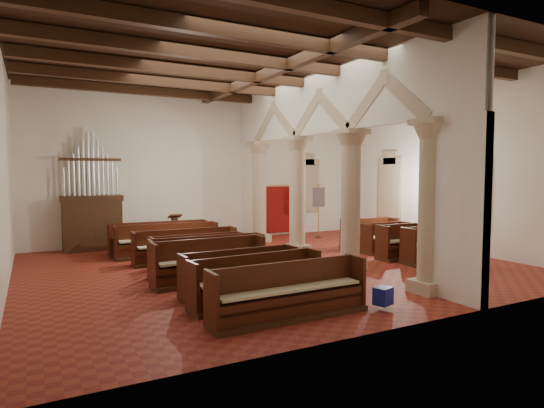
{
  "coord_description": "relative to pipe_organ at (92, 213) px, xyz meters",
  "views": [
    {
      "loc": [
        -6.41,
        -12.09,
        2.84
      ],
      "look_at": [
        0.26,
        0.5,
        1.84
      ],
      "focal_mm": 30.0,
      "sensor_mm": 36.0,
      "label": 1
    }
  ],
  "objects": [
    {
      "name": "wall_right",
      "position": [
        11.5,
        -5.5,
        1.63
      ],
      "size": [
        0.02,
        12.0,
        6.0
      ],
      "primitive_type": "cube",
      "color": "white",
      "rests_on": "floor"
    },
    {
      "name": "tube_heater_a",
      "position": [
        3.05,
        -9.46,
        -1.21
      ],
      "size": [
        0.99,
        0.51,
        0.1
      ],
      "primitive_type": "cylinder",
      "rotation": [
        0.0,
        1.57,
        0.41
      ],
      "color": "white",
      "rests_on": "floor"
    },
    {
      "name": "aisle_pew_1",
      "position": [
        9.06,
        -6.62,
        -0.99
      ],
      "size": [
        2.37,
        0.91,
        1.15
      ],
      "rotation": [
        0.0,
        0.0,
        -0.06
      ],
      "color": "#3D2313",
      "rests_on": "floor"
    },
    {
      "name": "processional_banner",
      "position": [
        9.01,
        -1.27,
        -0.57
      ],
      "size": [
        0.53,
        0.68,
        2.37
      ],
      "rotation": [
        0.0,
        0.0,
        -0.26
      ],
      "color": "#3D2313",
      "rests_on": "floor"
    },
    {
      "name": "dossal_curtain",
      "position": [
        8.0,
        0.42,
        -0.21
      ],
      "size": [
        1.8,
        0.07,
        2.17
      ],
      "color": "maroon",
      "rests_on": "floor"
    },
    {
      "name": "aisle_pew_3",
      "position": [
        9.17,
        -4.42,
        -1.0
      ],
      "size": [
        2.19,
        0.87,
        1.11
      ],
      "rotation": [
        0.0,
        0.0,
        -0.06
      ],
      "color": "#3D2313",
      "rests_on": "floor"
    },
    {
      "name": "nave_pew_0",
      "position": [
        2.46,
        -10.09,
        -1.01
      ],
      "size": [
        3.32,
        0.78,
        1.08
      ],
      "rotation": [
        0.0,
        0.0,
        0.02
      ],
      "color": "#3D2313",
      "rests_on": "floor"
    },
    {
      "name": "nave_pew_1",
      "position": [
        2.31,
        -8.93,
        -1.02
      ],
      "size": [
        3.06,
        0.91,
        1.07
      ],
      "rotation": [
        0.0,
        0.0,
        0.07
      ],
      "color": "#3D2313",
      "rests_on": "floor"
    },
    {
      "name": "window_back",
      "position": [
        9.5,
        0.48,
        0.83
      ],
      "size": [
        1.0,
        0.03,
        2.2
      ],
      "primitive_type": "cube",
      "color": "#2F6B4F",
      "rests_on": "wall_back"
    },
    {
      "name": "wall_back",
      "position": [
        4.5,
        0.5,
        1.63
      ],
      "size": [
        14.0,
        0.02,
        6.0
      ],
      "primitive_type": "cube",
      "color": "white",
      "rests_on": "floor"
    },
    {
      "name": "window_right_a",
      "position": [
        11.48,
        -7.0,
        0.83
      ],
      "size": [
        0.03,
        1.0,
        2.2
      ],
      "primitive_type": "cube",
      "color": "#2F6B4F",
      "rests_on": "wall_right"
    },
    {
      "name": "lectern",
      "position": [
        3.04,
        -0.01,
        -0.87
      ],
      "size": [
        0.49,
        0.5,
        1.21
      ],
      "rotation": [
        0.0,
        0.0,
        0.02
      ],
      "color": "#352111",
      "rests_on": "floor"
    },
    {
      "name": "pipe_organ",
      "position": [
        0.0,
        0.0,
        0.0
      ],
      "size": [
        2.1,
        0.85,
        4.4
      ],
      "color": "#3D2313",
      "rests_on": "floor"
    },
    {
      "name": "nave_pew_8",
      "position": [
        2.01,
        -1.67,
        -1.01
      ],
      "size": [
        3.41,
        0.86,
        1.1
      ],
      "rotation": [
        0.0,
        0.0,
        -0.04
      ],
      "color": "#3D2313",
      "rests_on": "floor"
    },
    {
      "name": "window_right_b",
      "position": [
        11.48,
        -3.0,
        0.83
      ],
      "size": [
        0.03,
        1.0,
        2.2
      ],
      "primitive_type": "cube",
      "color": "#2F6B4F",
      "rests_on": "wall_right"
    },
    {
      "name": "arcade",
      "position": [
        6.3,
        -5.5,
        2.19
      ],
      "size": [
        0.9,
        11.9,
        6.0
      ],
      "color": "tan",
      "rests_on": "floor"
    },
    {
      "name": "hymnal_box_b",
      "position": [
        3.26,
        -8.57,
        -1.1
      ],
      "size": [
        0.41,
        0.38,
        0.34
      ],
      "primitive_type": "cube",
      "rotation": [
        0.0,
        0.0,
        0.39
      ],
      "color": "#161698",
      "rests_on": "floor"
    },
    {
      "name": "nave_pew_5",
      "position": [
        2.46,
        -4.57,
        -1.05
      ],
      "size": [
        2.83,
        0.67,
        0.97
      ],
      "rotation": [
        0.0,
        0.0,
        -0.01
      ],
      "color": "#3D2313",
      "rests_on": "floor"
    },
    {
      "name": "hymnal_box_c",
      "position": [
        2.92,
        -5.34,
        -1.09
      ],
      "size": [
        0.43,
        0.39,
        0.36
      ],
      "primitive_type": "cube",
      "rotation": [
        0.0,
        0.0,
        0.34
      ],
      "color": "navy",
      "rests_on": "floor"
    },
    {
      "name": "tube_heater_b",
      "position": [
        3.05,
        -8.53,
        -1.21
      ],
      "size": [
        1.11,
        0.14,
        0.11
      ],
      "primitive_type": "cylinder",
      "rotation": [
        0.0,
        1.57,
        0.02
      ],
      "color": "silver",
      "rests_on": "floor"
    },
    {
      "name": "floor",
      "position": [
        4.5,
        -5.5,
        -1.37
      ],
      "size": [
        14.0,
        14.0,
        0.0
      ],
      "primitive_type": "plane",
      "color": "maroon",
      "rests_on": "ground"
    },
    {
      "name": "aisle_pew_2",
      "position": [
        9.13,
        -5.38,
        -1.01
      ],
      "size": [
        1.87,
        0.78,
        1.05
      ],
      "rotation": [
        0.0,
        0.0,
        0.04
      ],
      "color": "#3D2313",
      "rests_on": "floor"
    },
    {
      "name": "hymnal_box_a",
      "position": [
        4.46,
        -10.49,
        -1.09
      ],
      "size": [
        0.44,
        0.4,
        0.36
      ],
      "primitive_type": "cube",
      "rotation": [
        0.0,
        0.0,
        0.32
      ],
      "color": "navy",
      "rests_on": "floor"
    },
    {
      "name": "wall_front",
      "position": [
        4.5,
        -11.5,
        1.63
      ],
      "size": [
        14.0,
        0.02,
        6.0
      ],
      "primitive_type": "cube",
      "color": "white",
      "rests_on": "floor"
    },
    {
      "name": "nave_pew_7",
      "position": [
        2.08,
        -2.49,
        -1.01
      ],
      "size": [
        3.45,
        0.93,
        1.1
      ],
      "rotation": [
        0.0,
        0.0,
        -0.06
      ],
      "color": "#3D2313",
      "rests_on": "floor"
    },
    {
      "name": "nave_pew_2",
      "position": [
        2.33,
        -7.99,
        -1.03
      ],
      "size": [
        2.86,
        0.78,
        1.04
      ],
      "rotation": [
        0.0,
        0.0,
        0.03
      ],
      "color": "#3D2313",
      "rests_on": "floor"
    },
    {
      "name": "nave_pew_3",
      "position": [
        2.06,
        -6.68,
        -0.99
      ],
      "size": [
        2.97,
        0.85,
        1.14
      ],
      "rotation": [
        0.0,
        0.0,
        0.03
      ],
      "color": "#3D2313",
      "rests_on": "floor"
    },
    {
      "name": "nave_pew_6",
      "position": [
        2.34,
        -3.75,
        -1.03
      ],
      "size": [
        3.28,
        0.76,
        1.04
      ],
      "rotation": [
        0.0,
        0.0,
        -0.02
      ],
      "color": "#3D2313",
      "rests_on": "floor"
    },
    {
      "name": "ceiling",
      "position": [
        4.5,
        -5.5,
        4.63
      ],
      "size": [
        14.0,
        14.0,
        0.0
      ],
      "primitive_type": "plane",
      "rotation": [
        3.14,
        0.0,
        0.0
      ],
      "color": "#311B10",
      "rests_on": "wall_back"
    },
    {
      "name": "wall_left",
      "position": [
        -2.5,
        -5.5,
        1.63
      ],
      "size": [
        0.02,
        12.0,
        6.0
      ],
      "primitive_type": "cube",
      "color": "white",
      "rests_on": "floor"
    },
    {
      "name": "aisle_pew_0",
      "position": [
        9.17,
        -7.53,
        -0.98
      ],
      "size": [
        2.21,
        0.87,
        1.15
      ],
      "rotation": [
        0.0,
        0.0,
        -0.05
      ],
      "color": "#3D2313",
      "rests_on": "floor"
    },
    {
      "name": "nave_pew_4",
      "position": [
        2.36,
        -5.72,
        -1.02
      ],
      "size": [
        3.24,
        0.83,
        1.07
      ],
      "rotation": [
        0.0,
        0.0,
        -0.04
      ],
      "color": "#3D2313",
      "rests_on": "floor"
    },
    {
      "name": "ceiling_beams",
      "position": [
        4.5,
        -5.5,
        4.45
      ],
      "size": [
        13.8,
        11.8,
        0.3
      ],
      "primitive_type": null,
      "color": "#3D2313",
      "rests_on": "wall_back"
    }
  ]
}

